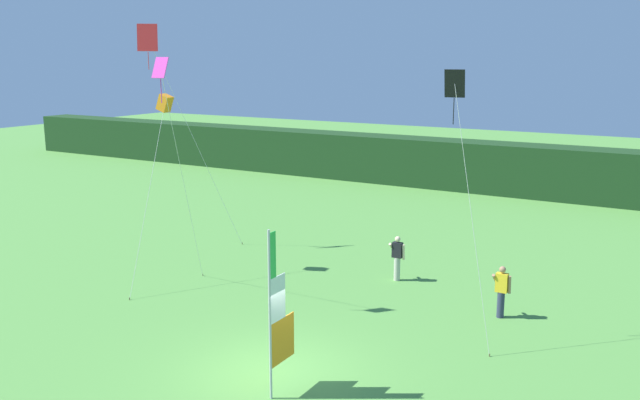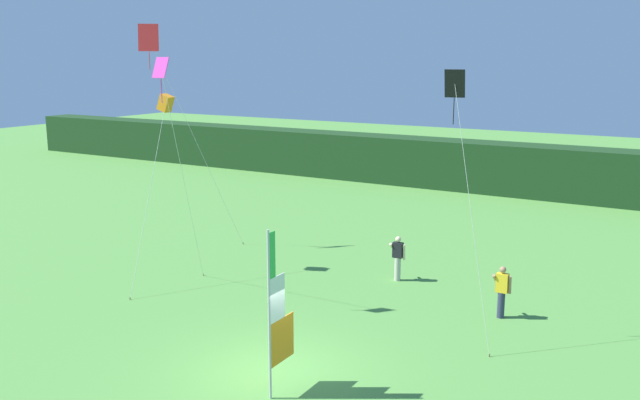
% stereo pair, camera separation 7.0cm
% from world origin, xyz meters
% --- Properties ---
extents(ground_plane, '(120.00, 120.00, 0.00)m').
position_xyz_m(ground_plane, '(0.00, 0.00, 0.00)').
color(ground_plane, '#518E3D').
extents(distant_treeline, '(80.00, 2.40, 2.90)m').
position_xyz_m(distant_treeline, '(0.00, 25.89, 1.45)').
color(distant_treeline, '#193819').
rests_on(distant_treeline, ground).
extents(banner_flag, '(0.06, 1.03, 4.05)m').
position_xyz_m(banner_flag, '(0.66, -0.93, 1.94)').
color(banner_flag, '#B7B7BC').
rests_on(banner_flag, ground).
extents(person_near_banner, '(0.55, 0.48, 1.62)m').
position_xyz_m(person_near_banner, '(3.85, 6.49, 0.86)').
color(person_near_banner, '#2D334C').
rests_on(person_near_banner, ground).
extents(person_mid_field, '(0.55, 0.48, 1.61)m').
position_xyz_m(person_mid_field, '(-0.31, 8.15, 0.86)').
color(person_mid_field, '#B7B2A3').
rests_on(person_mid_field, ground).
extents(kite_orange_box_0, '(1.36, 3.44, 6.51)m').
position_xyz_m(kite_orange_box_0, '(-8.09, 5.08, 6.13)').
color(kite_orange_box_0, brown).
rests_on(kite_orange_box_0, ground).
extents(kite_magenta_diamond_1, '(1.65, 3.35, 7.78)m').
position_xyz_m(kite_magenta_diamond_1, '(-5.33, 2.15, 6.79)').
color(kite_magenta_diamond_1, brown).
rests_on(kite_magenta_diamond_1, ground).
extents(kite_red_diamond_2, '(3.23, 2.50, 9.06)m').
position_xyz_m(kite_red_diamond_2, '(-10.61, 7.19, 8.18)').
color(kite_red_diamond_2, brown).
rests_on(kite_red_diamond_2, ground).
extents(kite_black_diamond_3, '(1.80, 0.84, 7.47)m').
position_xyz_m(kite_black_diamond_3, '(2.99, 4.22, 6.63)').
color(kite_black_diamond_3, brown).
rests_on(kite_black_diamond_3, ground).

